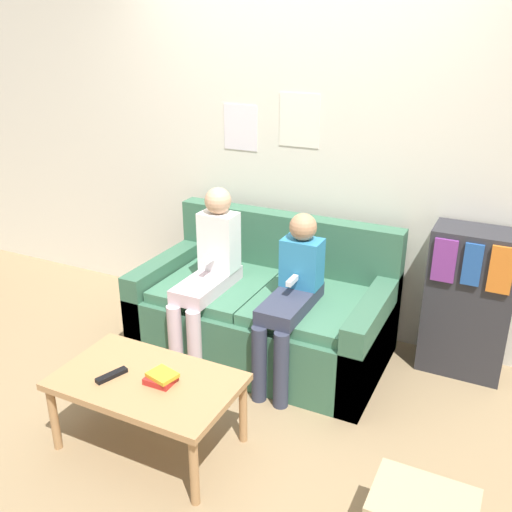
% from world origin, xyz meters
% --- Properties ---
extents(ground_plane, '(10.00, 10.00, 0.00)m').
position_xyz_m(ground_plane, '(0.00, 0.00, 0.00)').
color(ground_plane, '#937A56').
extents(wall_back, '(8.00, 0.06, 2.60)m').
position_xyz_m(wall_back, '(-0.00, 1.12, 1.30)').
color(wall_back, silver).
rests_on(wall_back, ground_plane).
extents(couch, '(1.61, 0.91, 0.87)m').
position_xyz_m(couch, '(0.00, 0.57, 0.29)').
color(couch, '#38664C').
rests_on(couch, ground_plane).
extents(coffee_table, '(0.93, 0.56, 0.41)m').
position_xyz_m(coffee_table, '(-0.13, -0.55, 0.37)').
color(coffee_table, '#AD7F51').
rests_on(coffee_table, ground_plane).
extents(person_left, '(0.24, 0.61, 1.13)m').
position_xyz_m(person_left, '(-0.30, 0.36, 0.63)').
color(person_left, silver).
rests_on(person_left, ground_plane).
extents(person_right, '(0.24, 0.61, 1.04)m').
position_xyz_m(person_right, '(0.28, 0.35, 0.59)').
color(person_right, '#33384C').
rests_on(person_right, ground_plane).
extents(tv_remote, '(0.09, 0.17, 0.02)m').
position_xyz_m(tv_remote, '(-0.30, -0.62, 0.42)').
color(tv_remote, black).
rests_on(tv_remote, coffee_table).
extents(book_stack, '(0.16, 0.14, 0.05)m').
position_xyz_m(book_stack, '(-0.05, -0.54, 0.44)').
color(book_stack, red).
rests_on(book_stack, coffee_table).
extents(bookshelf, '(0.51, 0.31, 0.95)m').
position_xyz_m(bookshelf, '(1.23, 0.92, 0.48)').
color(bookshelf, '#2D2D33').
rests_on(bookshelf, ground_plane).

